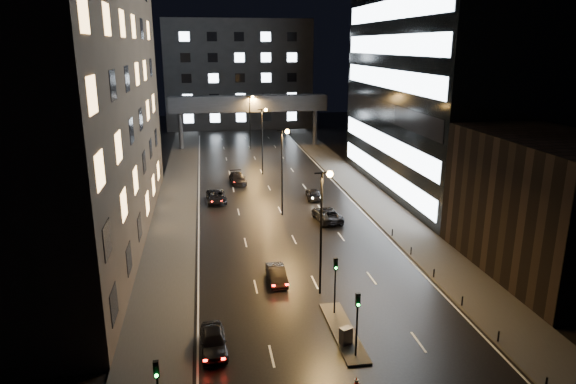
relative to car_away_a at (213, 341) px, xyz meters
The scene contains 24 objects.
ground 39.72m from the car_away_a, 77.41° to the left, with size 160.00×160.00×0.00m, color black.
sidewalk_left 33.98m from the car_away_a, 96.49° to the left, with size 5.00×110.00×0.15m, color #383533.
sidewalk_right 39.85m from the car_away_a, 57.92° to the left, with size 5.00×110.00×0.15m, color #383533.
building_left 32.88m from the car_away_a, 121.31° to the left, with size 15.00×48.00×40.00m, color #2D2319.
building_right_low 30.16m from the car_away_a, 15.15° to the left, with size 10.00×18.00×12.00m, color black.
building_right_glass 53.06m from the car_away_a, 45.92° to the left, with size 20.00×36.00×45.00m, color black.
building_far 97.86m from the car_away_a, 84.89° to the left, with size 34.00×14.00×25.00m, color #333335.
skybridge 69.72m from the car_away_a, 82.82° to the left, with size 30.00×3.00×10.00m.
median_island 9.01m from the car_away_a, ahead, with size 1.60×8.00×0.15m, color #383533.
traffic_signal_near 9.82m from the car_away_a, 19.94° to the left, with size 0.28×0.34×4.40m.
traffic_signal_far 9.54m from the car_away_a, 14.09° to the right, with size 0.28×0.34×4.40m.
bollard_row 19.58m from the car_away_a, 15.58° to the left, with size 0.12×25.12×0.90m.
streetlight_near 12.52m from the car_away_a, 37.46° to the left, with size 1.45×0.50×10.15m.
streetlight_mid_a 28.76m from the car_away_a, 71.76° to the left, with size 1.45×0.50×10.15m.
streetlight_mid_b 47.93m from the car_away_a, 79.32° to the left, with size 1.45×0.50×10.15m.
streetlight_far 67.59m from the car_away_a, 82.47° to the left, with size 1.45×0.50×10.15m.
car_away_a is the anchor object (origin of this frame).
car_away_b 10.87m from the car_away_a, 59.55° to the left, with size 1.41×4.03×1.33m, color black.
car_away_c 33.30m from the car_away_a, 87.97° to the left, with size 2.36×5.13×1.43m, color black.
car_away_d 42.22m from the car_away_a, 83.89° to the left, with size 2.10×5.17×1.50m, color black.
car_toward_a 27.42m from the car_away_a, 60.80° to the left, with size 2.52×5.46×1.52m, color black.
car_toward_b 35.54m from the car_away_a, 67.32° to the left, with size 1.81×4.45×1.29m, color black.
utility_cabinet 8.73m from the car_away_a, ahead, with size 0.78×0.52×1.14m, color #4D4D4F.
cone_a 9.59m from the car_away_a, 31.22° to the right, with size 0.34×0.34×0.57m, color red.
Camera 1 is at (-8.65, -28.59, 19.32)m, focal length 32.00 mm.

